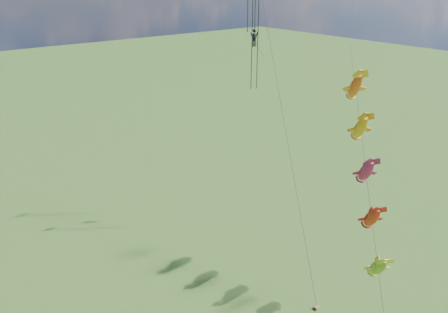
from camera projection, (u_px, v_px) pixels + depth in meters
fish_windsock_rig at (366, 172)px, 32.73m from camera, size 9.46×13.00×19.41m
parafoil_rig at (256, 26)px, 39.78m from camera, size 7.18×16.48×27.93m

